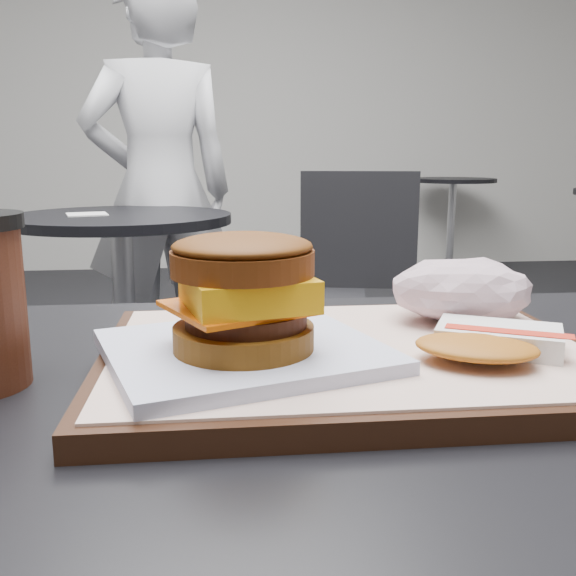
% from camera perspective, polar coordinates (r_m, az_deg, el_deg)
% --- Properties ---
extents(serving_tray, '(0.38, 0.28, 0.02)m').
position_cam_1_polar(serving_tray, '(0.51, 5.38, -6.18)').
color(serving_tray, black).
rests_on(serving_tray, customer_table).
extents(breakfast_sandwich, '(0.23, 0.22, 0.09)m').
position_cam_1_polar(breakfast_sandwich, '(0.46, -3.96, -1.74)').
color(breakfast_sandwich, white).
rests_on(breakfast_sandwich, serving_tray).
extents(hash_brown, '(0.13, 0.12, 0.02)m').
position_cam_1_polar(hash_brown, '(0.50, 17.43, -4.60)').
color(hash_brown, silver).
rests_on(hash_brown, serving_tray).
extents(crumpled_wrapper, '(0.13, 0.10, 0.06)m').
position_cam_1_polar(crumpled_wrapper, '(0.59, 15.22, -0.18)').
color(crumpled_wrapper, silver).
rests_on(crumpled_wrapper, serving_tray).
extents(neighbor_table, '(0.70, 0.70, 0.75)m').
position_cam_1_polar(neighbor_table, '(2.13, -14.44, 1.02)').
color(neighbor_table, black).
rests_on(neighbor_table, ground).
extents(napkin, '(0.15, 0.15, 0.00)m').
position_cam_1_polar(napkin, '(2.11, -17.44, 6.27)').
color(napkin, white).
rests_on(napkin, neighbor_table).
extents(neighbor_chair, '(0.64, 0.50, 0.88)m').
position_cam_1_polar(neighbor_chair, '(2.22, 3.13, 0.77)').
color(neighbor_chair, '#A6A6AB').
rests_on(neighbor_chair, ground).
extents(patron, '(0.65, 0.51, 1.59)m').
position_cam_1_polar(patron, '(2.53, -11.29, 8.41)').
color(patron, silver).
rests_on(patron, ground).
extents(bg_table_far, '(0.66, 0.66, 0.75)m').
position_cam_1_polar(bg_table_far, '(5.27, 14.38, 7.39)').
color(bg_table_far, black).
rests_on(bg_table_far, ground).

